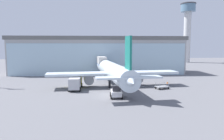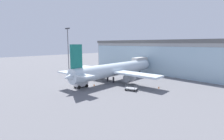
% 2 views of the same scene
% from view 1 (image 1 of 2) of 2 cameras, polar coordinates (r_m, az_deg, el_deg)
% --- Properties ---
extents(ground, '(240.00, 240.00, 0.00)m').
position_cam_1_polar(ground, '(41.50, -1.00, -6.48)').
color(ground, slate).
extents(terminal_building, '(57.60, 17.25, 12.28)m').
position_cam_1_polar(terminal_building, '(74.62, -3.67, 3.95)').
color(terminal_building, '#A1A1A1').
rests_on(terminal_building, ground).
extents(jet_bridge, '(2.91, 13.10, 6.09)m').
position_cam_1_polar(jet_bridge, '(67.15, -3.08, 2.47)').
color(jet_bridge, beige).
rests_on(jet_bridge, ground).
extents(control_tower, '(8.26, 8.26, 32.53)m').
position_cam_1_polar(control_tower, '(130.23, 19.13, 11.03)').
color(control_tower, silver).
rests_on(control_tower, ground).
extents(airplane, '(29.71, 35.51, 10.81)m').
position_cam_1_polar(airplane, '(50.03, 0.23, -0.34)').
color(airplane, silver).
rests_on(airplane, ground).
extents(catering_truck, '(2.80, 7.40, 2.65)m').
position_cam_1_polar(catering_truck, '(46.98, -9.53, -3.24)').
color(catering_truck, yellow).
rests_on(catering_truck, ground).
extents(baggage_cart, '(3.15, 2.35, 1.50)m').
position_cam_1_polar(baggage_cart, '(48.08, 12.93, -4.26)').
color(baggage_cart, gray).
rests_on(baggage_cart, ground).
extents(pushback_tug, '(2.33, 3.30, 2.30)m').
position_cam_1_polar(pushback_tug, '(38.92, 1.12, -5.87)').
color(pushback_tug, silver).
rests_on(pushback_tug, ground).
extents(safety_cone_nose, '(0.36, 0.36, 0.55)m').
position_cam_1_polar(safety_cone_nose, '(42.64, 1.87, -5.75)').
color(safety_cone_nose, orange).
rests_on(safety_cone_nose, ground).
extents(safety_cone_wingtip, '(0.36, 0.36, 0.55)m').
position_cam_1_polar(safety_cone_wingtip, '(55.28, 14.24, -3.16)').
color(safety_cone_wingtip, orange).
rests_on(safety_cone_wingtip, ground).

